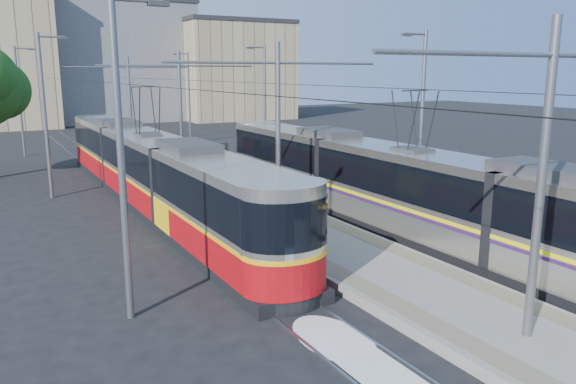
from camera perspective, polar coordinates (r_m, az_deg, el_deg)
ground at (r=16.86m, az=12.14°, el=-9.63°), size 160.00×160.00×0.00m
platform at (r=31.11m, az=-8.82°, el=0.83°), size 4.00×50.00×0.30m
tactile_strip_left at (r=30.62m, az=-11.37°, el=0.85°), size 0.70×50.00×0.01m
tactile_strip_right at (r=31.60m, az=-6.37°, el=1.36°), size 0.70×50.00×0.01m
rails at (r=31.14m, az=-8.81°, el=0.59°), size 8.71×70.00×0.03m
track_arrow at (r=12.67m, az=8.58°, el=-17.14°), size 1.20×5.00×0.01m
tram_left at (r=26.94m, az=-13.88°, el=2.24°), size 2.43×28.05×5.50m
tram_right at (r=21.63m, az=12.32°, el=0.35°), size 2.43×28.34×5.50m
catenary at (r=27.91m, az=-7.05°, el=8.66°), size 9.20×70.00×7.00m
street_lamps at (r=34.36m, az=-11.40°, el=8.58°), size 15.18×38.22×8.00m
shelter at (r=31.08m, az=-6.83°, el=3.21°), size 0.62×0.97×2.10m
building_centre at (r=77.45m, az=-17.22°, el=12.57°), size 18.36×14.28×14.92m
building_right at (r=76.04m, az=-5.58°, el=12.22°), size 14.28×10.20×12.69m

